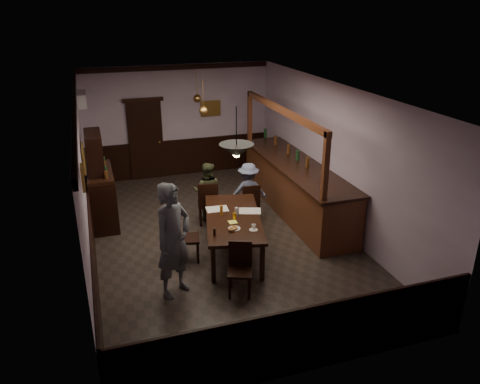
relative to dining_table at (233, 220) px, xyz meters
name	(u,v)px	position (x,y,z in m)	size (l,w,h in m)	color
room	(218,168)	(-0.08, 0.69, 0.81)	(5.01, 8.01, 3.01)	#2D2621
dining_table	(233,220)	(0.00, 0.00, 0.00)	(1.47, 2.37, 0.75)	black
chair_far_left	(208,201)	(-0.15, 1.34, -0.15)	(0.49, 0.49, 0.98)	black
chair_far_right	(250,202)	(0.74, 1.14, -0.20)	(0.41, 0.41, 0.89)	black
chair_near	(240,266)	(-0.29, -1.30, -0.20)	(0.50, 0.50, 0.89)	black
chair_side	(184,235)	(-0.95, 0.01, -0.17)	(0.48, 0.48, 0.94)	black
person_standing	(173,240)	(-1.31, -0.98, 0.28)	(0.71, 0.46, 1.94)	slate
person_seated_left	(207,191)	(-0.09, 1.61, -0.03)	(0.64, 0.49, 1.31)	#3B4127
person_seated_right	(248,191)	(0.79, 1.41, -0.05)	(0.82, 0.47, 1.27)	slate
newspaper_left	(217,209)	(-0.19, 0.43, 0.07)	(0.42, 0.30, 0.01)	silver
newspaper_right	(250,211)	(0.38, 0.15, 0.07)	(0.42, 0.30, 0.01)	silver
napkin	(233,222)	(-0.08, -0.21, 0.07)	(0.15, 0.15, 0.00)	#F9FF5D
saucer	(253,230)	(0.18, -0.63, 0.07)	(0.15, 0.15, 0.01)	white
coffee_cup	(254,226)	(0.20, -0.59, 0.11)	(0.08, 0.08, 0.07)	white
pastry_plate	(234,229)	(-0.13, -0.49, 0.07)	(0.22, 0.22, 0.01)	white
pastry_ring_a	(232,229)	(-0.20, -0.55, 0.10)	(0.13, 0.13, 0.04)	#C68C47
pastry_ring_b	(234,228)	(-0.14, -0.51, 0.10)	(0.13, 0.13, 0.04)	#C68C47
soda_can	(234,216)	(-0.01, -0.10, 0.12)	(0.07, 0.07, 0.12)	#FFA415
beer_glass	(221,210)	(-0.19, 0.14, 0.16)	(0.06, 0.06, 0.20)	#BF721E
water_glass	(236,211)	(0.08, 0.06, 0.14)	(0.06, 0.06, 0.15)	silver
pepper_mill	(214,232)	(-0.54, -0.63, 0.13)	(0.04, 0.04, 0.14)	black
sideboard	(101,187)	(-2.29, 2.18, 0.12)	(0.54, 1.52, 2.01)	black
bar_counter	(296,186)	(1.91, 1.37, -0.07)	(1.01, 4.35, 2.44)	#4E2815
door_back	(146,141)	(-0.98, 4.64, 0.36)	(0.90, 0.06, 2.10)	black
ac_unit	(82,99)	(-2.46, 3.59, 1.76)	(0.20, 0.85, 0.30)	white
picture_left_small	(83,178)	(-2.54, -0.91, 1.46)	(0.04, 0.28, 0.36)	olive
picture_left_large	(84,158)	(-2.54, 1.49, 1.01)	(0.04, 0.62, 0.48)	olive
picture_back	(211,108)	(0.82, 4.65, 1.11)	(0.55, 0.04, 0.42)	olive
pendant_iron	(236,151)	(-0.18, -0.78, 1.60)	(0.56, 0.56, 0.82)	black
pendant_brass_mid	(204,111)	(0.02, 2.17, 1.61)	(0.20, 0.20, 0.81)	#BF8C3F
pendant_brass_far	(197,98)	(0.22, 3.60, 1.61)	(0.20, 0.20, 0.81)	#BF8C3F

